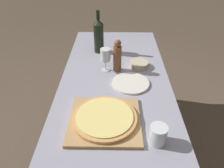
% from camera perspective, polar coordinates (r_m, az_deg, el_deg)
% --- Properties ---
extents(ground_plane, '(12.00, 12.00, 0.00)m').
position_cam_1_polar(ground_plane, '(1.98, 0.60, -18.32)').
color(ground_plane, brown).
extents(dining_table, '(0.73, 1.77, 0.76)m').
position_cam_1_polar(dining_table, '(1.49, 0.76, -3.08)').
color(dining_table, '#9393A8').
rests_on(dining_table, ground_plane).
extents(cutting_board, '(0.38, 0.36, 0.02)m').
position_cam_1_polar(cutting_board, '(1.17, -1.88, -9.41)').
color(cutting_board, tan).
rests_on(cutting_board, dining_table).
extents(pizza, '(0.34, 0.34, 0.02)m').
position_cam_1_polar(pizza, '(1.16, -1.90, -8.69)').
color(pizza, tan).
rests_on(pizza, cutting_board).
extents(wine_bottle, '(0.08, 0.08, 0.34)m').
position_cam_1_polar(wine_bottle, '(1.78, -3.48, 12.51)').
color(wine_bottle, black).
rests_on(wine_bottle, dining_table).
extents(pepper_mill, '(0.06, 0.06, 0.24)m').
position_cam_1_polar(pepper_mill, '(1.53, 1.43, 7.23)').
color(pepper_mill, brown).
rests_on(pepper_mill, dining_table).
extents(wine_glass, '(0.07, 0.07, 0.17)m').
position_cam_1_polar(wine_glass, '(1.52, -1.71, 7.45)').
color(wine_glass, silver).
rests_on(wine_glass, dining_table).
extents(small_bowl, '(0.14, 0.14, 0.04)m').
position_cam_1_polar(small_bowl, '(1.63, 7.04, 5.15)').
color(small_bowl, beige).
rests_on(small_bowl, dining_table).
extents(drinking_tumbler, '(0.08, 0.08, 0.10)m').
position_cam_1_polar(drinking_tumbler, '(1.07, 11.94, -12.84)').
color(drinking_tumbler, silver).
rests_on(drinking_tumbler, dining_table).
extents(dinner_plate, '(0.24, 0.24, 0.01)m').
position_cam_1_polar(dinner_plate, '(1.44, 4.90, 0.26)').
color(dinner_plate, silver).
rests_on(dinner_plate, dining_table).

